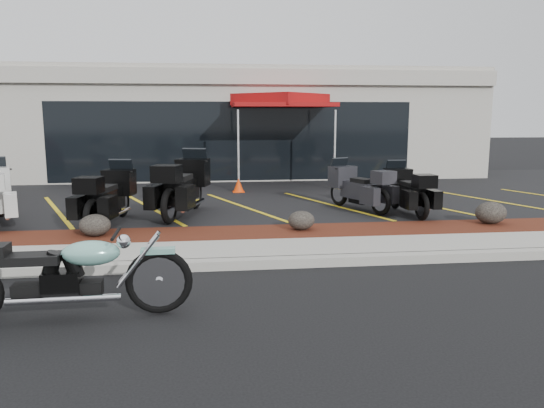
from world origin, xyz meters
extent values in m
plane|color=black|center=(0.00, 0.00, 0.00)|extent=(90.00, 90.00, 0.00)
cube|color=gray|center=(0.00, 0.90, 0.07)|extent=(24.00, 0.25, 0.15)
cube|color=gray|center=(0.00, 1.60, 0.07)|extent=(24.00, 1.20, 0.15)
cube|color=#36130C|center=(0.00, 2.80, 0.08)|extent=(24.00, 1.20, 0.16)
cube|color=black|center=(0.00, 8.20, 0.07)|extent=(26.00, 9.60, 0.15)
cube|color=#9E9A8F|center=(0.00, 14.50, 2.00)|extent=(18.00, 8.00, 4.00)
cube|color=black|center=(0.00, 10.52, 1.50)|extent=(12.00, 0.06, 2.60)
cube|color=#9E9A8F|center=(0.00, 10.49, 3.60)|extent=(18.00, 0.30, 0.50)
ellipsoid|color=black|center=(-2.96, 2.77, 0.37)|extent=(0.58, 0.48, 0.41)
ellipsoid|color=black|center=(0.93, 2.85, 0.35)|extent=(0.53, 0.44, 0.37)
ellipsoid|color=black|center=(4.92, 2.96, 0.39)|extent=(0.64, 0.54, 0.46)
cone|color=#E03907|center=(0.01, 8.15, 0.35)|extent=(0.34, 0.34, 0.41)
cylinder|color=silver|center=(-0.26, 8.78, 1.34)|extent=(0.06, 0.06, 2.37)
cylinder|color=silver|center=(2.54, 8.11, 1.34)|extent=(0.06, 0.06, 2.37)
cylinder|color=silver|center=(0.41, 11.59, 1.34)|extent=(0.06, 0.06, 2.37)
cylinder|color=silver|center=(3.22, 10.91, 1.34)|extent=(0.06, 0.06, 2.37)
cube|color=maroon|center=(1.48, 9.85, 2.68)|extent=(3.73, 3.73, 0.12)
cube|color=maroon|center=(1.48, 9.85, 2.85)|extent=(3.12, 3.12, 0.36)
camera|label=1|loc=(-0.86, -7.15, 2.39)|focal=35.00mm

